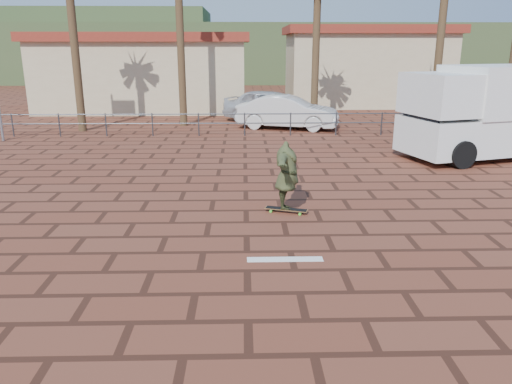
% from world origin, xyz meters
% --- Properties ---
extents(ground, '(120.00, 120.00, 0.00)m').
position_xyz_m(ground, '(0.00, 0.00, 0.00)').
color(ground, brown).
rests_on(ground, ground).
extents(paint_stripe, '(1.40, 0.22, 0.01)m').
position_xyz_m(paint_stripe, '(0.70, -1.20, 0.00)').
color(paint_stripe, white).
rests_on(paint_stripe, ground).
extents(guardrail, '(24.06, 0.06, 1.00)m').
position_xyz_m(guardrail, '(0.00, 12.00, 0.68)').
color(guardrail, '#47494F').
rests_on(guardrail, ground).
extents(building_west, '(12.60, 7.60, 4.50)m').
position_xyz_m(building_west, '(-6.00, 22.00, 2.28)').
color(building_west, beige).
rests_on(building_west, ground).
extents(building_east, '(10.60, 6.60, 5.00)m').
position_xyz_m(building_east, '(8.00, 24.00, 2.54)').
color(building_east, beige).
rests_on(building_east, ground).
extents(hill_front, '(70.00, 18.00, 6.00)m').
position_xyz_m(hill_front, '(0.00, 50.00, 3.00)').
color(hill_front, '#384C28').
rests_on(hill_front, ground).
extents(hill_back, '(35.00, 14.00, 8.00)m').
position_xyz_m(hill_back, '(-22.00, 56.00, 4.00)').
color(hill_back, '#384C28').
rests_on(hill_back, ground).
extents(longboard, '(1.03, 0.53, 0.10)m').
position_xyz_m(longboard, '(0.94, 1.48, 0.08)').
color(longboard, olive).
rests_on(longboard, ground).
extents(skateboarder, '(0.79, 2.03, 1.61)m').
position_xyz_m(skateboarder, '(0.94, 1.48, 0.90)').
color(skateboarder, '#3B4123').
rests_on(skateboarder, longboard).
extents(campervan, '(6.53, 4.11, 3.15)m').
position_xyz_m(campervan, '(8.60, 7.49, 1.65)').
color(campervan, white).
rests_on(campervan, ground).
extents(car_silver, '(5.24, 4.07, 1.67)m').
position_xyz_m(car_silver, '(1.33, 16.00, 0.83)').
color(car_silver, '#B4B7BC').
rests_on(car_silver, ground).
extents(car_white, '(4.99, 2.89, 1.56)m').
position_xyz_m(car_white, '(2.03, 13.92, 0.78)').
color(car_white, silver).
rests_on(car_white, ground).
extents(street_sign, '(0.41, 0.06, 2.05)m').
position_xyz_m(street_sign, '(6.68, 10.00, 1.43)').
color(street_sign, gray).
rests_on(street_sign, ground).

